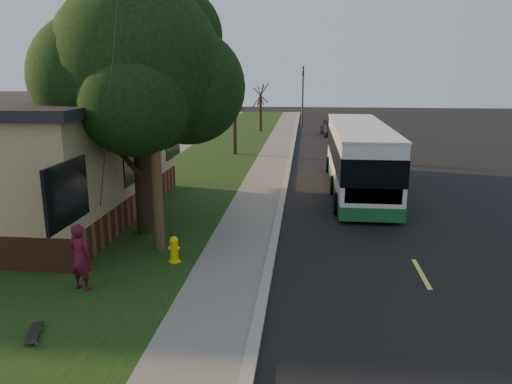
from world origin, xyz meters
TOP-DOWN VIEW (x-y plane):
  - ground at (0.00, 0.00)m, footprint 120.00×120.00m
  - road at (4.00, 10.00)m, footprint 8.00×80.00m
  - curb at (0.00, 10.00)m, footprint 0.25×80.00m
  - sidewalk at (-1.00, 10.00)m, footprint 2.00×80.00m
  - grass_verge at (-4.50, 10.00)m, footprint 5.00×80.00m
  - fire_hydrant at (-2.60, 0.00)m, footprint 0.32×0.32m
  - utility_pole at (-3.31, 0.99)m, footprint 2.86×3.21m
  - leafy_tree at (-4.17, 2.65)m, footprint 6.30×6.00m
  - bare_tree_near at (-3.50, 18.00)m, footprint 1.38×1.21m
  - bare_tree_far at (-3.00, 30.00)m, footprint 1.38×1.21m
  - traffic_signal at (0.50, 34.00)m, footprint 0.18×0.22m
  - transit_bus at (3.21, 9.30)m, footprint 2.46×10.66m
  - skateboarder at (-4.35, -1.91)m, footprint 0.68×0.54m
  - skateboard_main at (-4.35, -4.12)m, footprint 0.50×0.90m
  - skateboard_spare at (-5.30, 0.48)m, footprint 0.77×0.33m
  - dumpster at (-7.96, 5.73)m, footprint 1.85×1.65m
  - distant_car at (3.00, 28.45)m, footprint 2.01×4.24m

SIDE VIEW (x-z plane):
  - ground at x=0.00m, z-range 0.00..0.00m
  - road at x=4.00m, z-range 0.00..0.01m
  - grass_verge at x=-4.50m, z-range 0.00..0.07m
  - sidewalk at x=-1.00m, z-range 0.00..0.08m
  - curb at x=0.00m, z-range 0.00..0.12m
  - skateboard_spare at x=-5.30m, z-range 0.09..0.16m
  - skateboard_main at x=-4.35m, z-range 0.09..0.17m
  - fire_hydrant at x=-2.60m, z-range 0.06..0.80m
  - distant_car at x=3.00m, z-range 0.00..1.40m
  - dumpster at x=-7.96m, z-range 0.04..1.41m
  - skateboarder at x=-4.35m, z-range 0.07..1.70m
  - transit_bus at x=3.21m, z-range 0.10..2.99m
  - bare_tree_far at x=-3.00m, z-range -0.01..4.02m
  - bare_tree_near at x=-3.50m, z-range 0.00..4.30m
  - traffic_signal at x=0.50m, z-range 0.41..5.91m
  - utility_pole at x=-3.31m, z-range 0.10..9.17m
  - leafy_tree at x=-4.17m, z-range 1.27..9.07m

